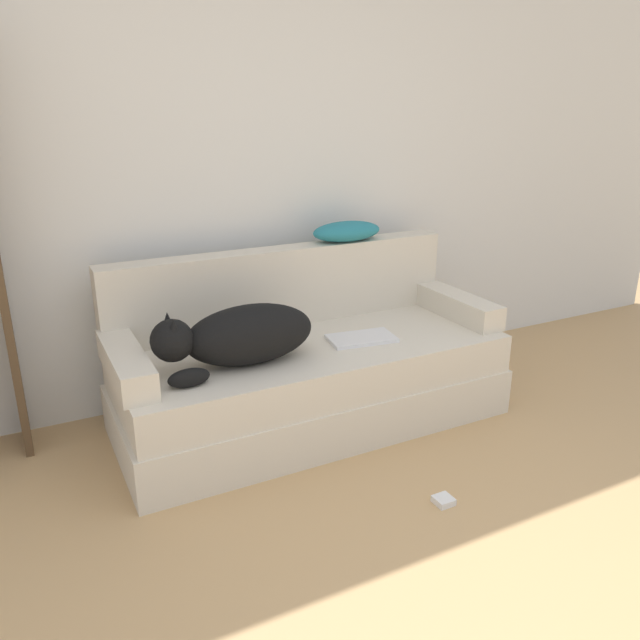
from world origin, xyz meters
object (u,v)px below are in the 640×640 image
(dog, at_px, (239,336))
(throw_pillow, at_px, (347,231))
(couch, at_px, (312,383))
(power_adapter, at_px, (443,501))
(laptop, at_px, (361,338))

(dog, bearing_deg, throw_pillow, 28.59)
(couch, distance_m, power_adapter, 0.94)
(dog, relative_size, laptop, 2.10)
(laptop, xyz_separation_m, throw_pillow, (0.15, 0.42, 0.46))
(laptop, relative_size, throw_pillow, 0.89)
(dog, bearing_deg, power_adapter, -53.83)
(dog, height_order, throw_pillow, throw_pillow)
(couch, height_order, power_adapter, couch)
(throw_pillow, bearing_deg, couch, -139.03)
(dog, xyz_separation_m, power_adapter, (0.58, -0.80, -0.57))
(laptop, distance_m, power_adapter, 0.93)
(throw_pillow, distance_m, power_adapter, 1.55)
(couch, bearing_deg, laptop, -19.43)
(throw_pillow, bearing_deg, dog, -151.41)
(power_adapter, bearing_deg, throw_pillow, 79.79)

